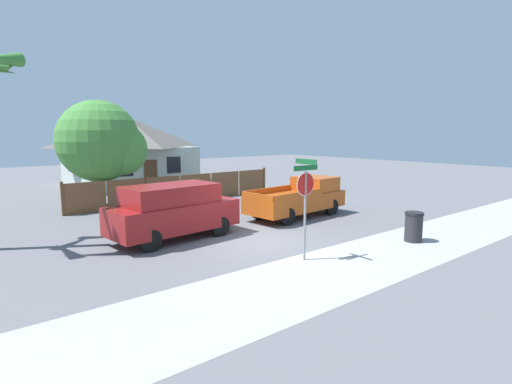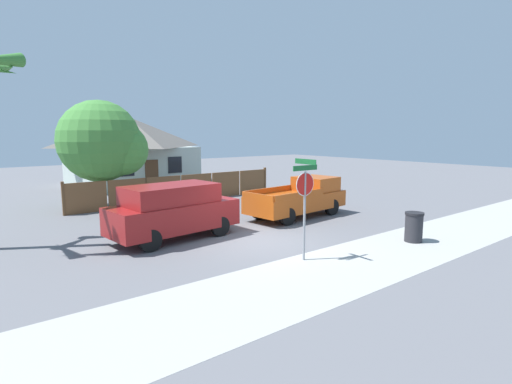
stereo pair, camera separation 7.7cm
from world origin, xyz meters
The scene contains 9 objects.
ground_plane centered at (0.00, 0.00, 0.00)m, with size 80.00×80.00×0.00m, color slate.
sidewalk_strip centered at (0.00, -3.60, 0.00)m, with size 36.00×3.20×0.01m.
wooden_fence centered at (1.65, 8.85, 0.73)m, with size 11.95×0.12×1.56m.
house centered at (2.25, 17.69, 2.53)m, with size 8.03×8.01×4.87m.
oak_tree centered at (-1.98, 9.87, 3.23)m, with size 4.25×4.05×5.34m.
red_suv centered at (-2.19, 2.11, 1.04)m, with size 4.70×2.28×1.95m.
orange_pickup centered at (4.08, 2.14, 0.83)m, with size 5.08×2.34×1.71m.
stop_sign centered at (-0.27, -2.44, 2.02)m, with size 0.93×0.84×2.99m.
trash_bin centered at (4.14, -3.37, 0.52)m, with size 0.63×0.63×1.03m.
Camera 2 is at (-8.46, -10.51, 3.73)m, focal length 28.00 mm.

